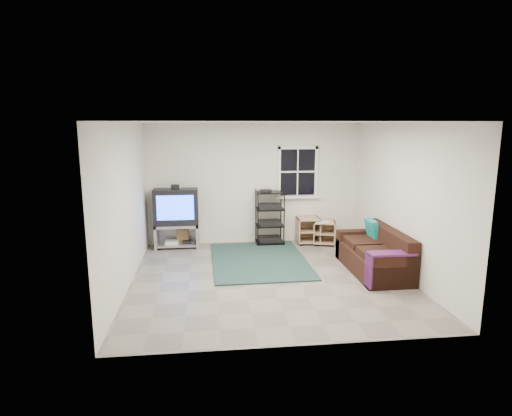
{
  "coord_description": "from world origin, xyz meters",
  "views": [
    {
      "loc": [
        -1.02,
        -6.84,
        2.57
      ],
      "look_at": [
        -0.18,
        0.4,
        1.14
      ],
      "focal_mm": 30.0,
      "sensor_mm": 36.0,
      "label": 1
    }
  ],
  "objects": [
    {
      "name": "shag_rug",
      "position": [
        -0.06,
        0.93,
        0.01
      ],
      "size": [
        1.81,
        2.47,
        0.03
      ],
      "primitive_type": "cube",
      "rotation": [
        0.0,
        0.0,
        0.02
      ],
      "color": "black",
      "rests_on": "ground"
    },
    {
      "name": "sofa",
      "position": [
        1.91,
        0.11,
        0.29
      ],
      "size": [
        0.81,
        1.82,
        0.83
      ],
      "color": "black",
      "rests_on": "ground"
    },
    {
      "name": "side_table_right",
      "position": [
        1.49,
        1.94,
        0.29
      ],
      "size": [
        0.56,
        0.56,
        0.53
      ],
      "rotation": [
        0.0,
        0.0,
        -0.26
      ],
      "color": "tan",
      "rests_on": "ground"
    },
    {
      "name": "av_rack",
      "position": [
        0.31,
        2.06,
        0.52
      ],
      "size": [
        0.6,
        0.44,
        1.2
      ],
      "color": "black",
      "rests_on": "ground"
    },
    {
      "name": "room",
      "position": [
        0.95,
        2.27,
        1.48
      ],
      "size": [
        4.6,
        4.62,
        4.6
      ],
      "color": "gray",
      "rests_on": "ground"
    },
    {
      "name": "paper_bag",
      "position": [
        -1.56,
        2.17,
        0.18
      ],
      "size": [
        0.26,
        0.17,
        0.36
      ],
      "primitive_type": "cube",
      "rotation": [
        0.0,
        0.0,
        0.03
      ],
      "color": "olive",
      "rests_on": "ground"
    },
    {
      "name": "tv_unit",
      "position": [
        -1.67,
        2.05,
        0.74
      ],
      "size": [
        0.91,
        0.46,
        1.34
      ],
      "color": "gray",
      "rests_on": "ground"
    },
    {
      "name": "side_table_left",
      "position": [
        1.15,
        2.08,
        0.3
      ],
      "size": [
        0.49,
        0.49,
        0.56
      ],
      "rotation": [
        0.0,
        0.0,
        -0.02
      ],
      "color": "tan",
      "rests_on": "ground"
    }
  ]
}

